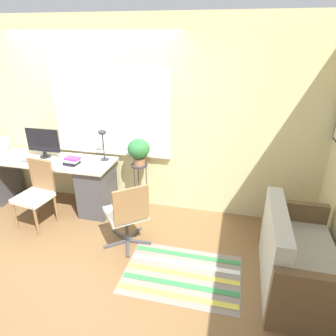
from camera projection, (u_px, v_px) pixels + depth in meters
The scene contains 14 objects.
ground_plane at pixel (84, 221), 4.27m from camera, with size 14.00×14.00×0.00m, color brown.
wall_back_with_window at pixel (98, 116), 4.35m from camera, with size 9.00×0.12×2.70m.
desk at pixel (45, 180), 4.55m from camera, with size 2.19×0.64×0.77m.
monitor at pixel (43, 142), 4.36m from camera, with size 0.52×0.16×0.43m.
keyboard at pixel (35, 161), 4.29m from camera, with size 0.36×0.13×0.02m.
mouse at pixel (51, 162), 4.26m from camera, with size 0.04×0.06×0.03m.
desk_lamp at pixel (103, 138), 4.22m from camera, with size 0.13×0.13×0.45m.
book_stack at pixel (72, 161), 4.19m from camera, with size 0.22×0.19×0.10m.
desk_chair_wooden at pixel (36, 192), 4.04m from camera, with size 0.48×0.49×0.91m.
office_chair_swivel at pixel (127, 214), 3.60m from camera, with size 0.64×0.64×0.89m.
couch_loveseat at pixel (295, 261), 3.08m from camera, with size 0.70×1.28×0.86m.
plant_stand at pixel (139, 171), 4.35m from camera, with size 0.24×0.24×0.72m.
potted_plant at pixel (139, 150), 4.22m from camera, with size 0.31×0.31×0.38m.
floor_rug_striped at pixel (182, 274), 3.33m from camera, with size 1.29×0.87×0.01m.
Camera 1 is at (2.00, -3.21, 2.44)m, focal length 32.00 mm.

